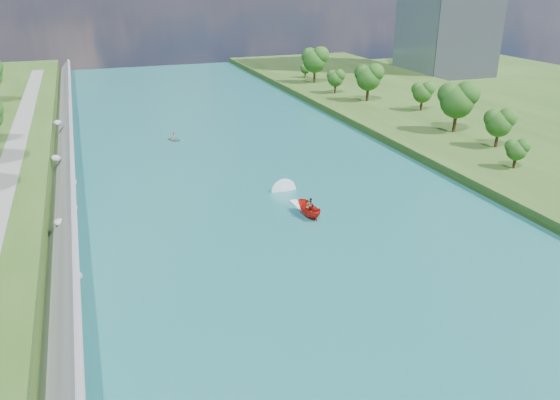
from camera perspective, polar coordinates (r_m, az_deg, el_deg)
name	(u,v)px	position (r m, az deg, el deg)	size (l,w,h in m)	color
ground	(322,256)	(58.64, 4.40, -5.84)	(260.00, 260.00, 0.00)	#2D5119
river_water	(263,191)	(75.58, -1.79, 0.93)	(55.00, 240.00, 0.10)	#1C676A
berm_east	(544,150)	(101.41, 25.91, 4.70)	(44.00, 240.00, 1.50)	#2D5119
riprap_bank	(62,206)	(71.23, -21.78, -0.60)	(4.53, 236.00, 4.18)	slate
riverside_path	(0,198)	(71.90, -27.24, 0.19)	(3.00, 200.00, 0.10)	gray
trees_east	(418,99)	(108.85, 14.19, 10.24)	(17.00, 139.82, 10.89)	#144C15
motorboat	(305,206)	(68.47, 2.65, -0.67)	(3.60, 19.15, 2.21)	red
raft	(174,139)	(100.95, -10.98, 6.31)	(3.08, 3.21, 1.48)	gray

